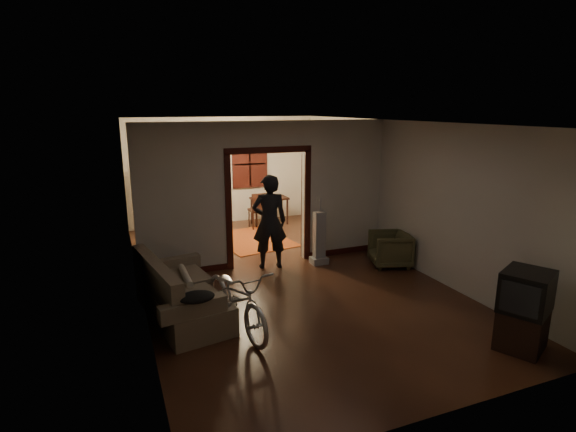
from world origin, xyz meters
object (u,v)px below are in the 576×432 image
person (269,222)px  locker (176,198)px  sofa (182,288)px  bicycle (236,298)px  armchair (390,249)px  desk (269,211)px

person → locker: bearing=-58.9°
sofa → bicycle: 0.93m
bicycle → person: 2.58m
armchair → person: bearing=-91.8°
sofa → locker: 4.94m
locker → desk: bearing=2.6°
bicycle → locker: size_ratio=1.06×
armchair → locker: 5.45m
armchair → person: 2.42m
bicycle → locker: (-0.01, 5.56, 0.38)m
armchair → bicycle: bearing=-50.1°
bicycle → armchair: size_ratio=2.43×
sofa → armchair: (4.13, 0.73, -0.12)m
sofa → locker: bearing=72.6°
person → locker: (-1.28, 3.35, -0.06)m
person → sofa: bearing=48.8°
sofa → desk: bearing=47.0°
sofa → person: (1.91, 1.53, 0.46)m
person → desk: size_ratio=1.91×
desk → person: bearing=-97.0°
sofa → bicycle: bearing=-56.6°
bicycle → desk: (2.38, 5.32, -0.12)m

